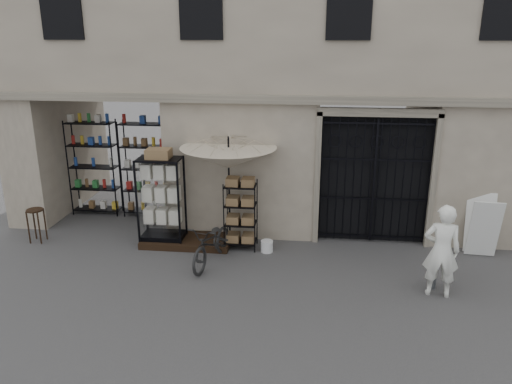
# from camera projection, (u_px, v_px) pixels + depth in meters

# --- Properties ---
(ground) EXTENTS (80.00, 80.00, 0.00)m
(ground) POSITION_uv_depth(u_px,v_px,m) (289.00, 282.00, 9.66)
(ground) COLOR black
(ground) RESTS_ON ground
(main_building) EXTENTS (14.00, 4.00, 9.00)m
(main_building) POSITION_uv_depth(u_px,v_px,m) (301.00, 37.00, 12.06)
(main_building) COLOR tan
(main_building) RESTS_ON ground
(shop_recess) EXTENTS (3.00, 1.70, 3.00)m
(shop_recess) POSITION_uv_depth(u_px,v_px,m) (114.00, 164.00, 12.32)
(shop_recess) COLOR black
(shop_recess) RESTS_ON ground
(shop_shelving) EXTENTS (2.70, 0.50, 2.50)m
(shop_shelving) POSITION_uv_depth(u_px,v_px,m) (120.00, 168.00, 12.87)
(shop_shelving) COLOR black
(shop_shelving) RESTS_ON ground
(iron_gate) EXTENTS (2.50, 0.21, 3.00)m
(iron_gate) POSITION_uv_depth(u_px,v_px,m) (373.00, 178.00, 11.17)
(iron_gate) COLOR black
(iron_gate) RESTS_ON ground
(step_platform) EXTENTS (2.00, 0.90, 0.15)m
(step_platform) POSITION_uv_depth(u_px,v_px,m) (187.00, 241.00, 11.35)
(step_platform) COLOR black
(step_platform) RESTS_ON ground
(display_cabinet) EXTENTS (1.08, 0.88, 2.02)m
(display_cabinet) POSITION_uv_depth(u_px,v_px,m) (162.00, 203.00, 11.08)
(display_cabinet) COLOR black
(display_cabinet) RESTS_ON step_platform
(wire_rack) EXTENTS (0.75, 0.59, 1.54)m
(wire_rack) POSITION_uv_depth(u_px,v_px,m) (241.00, 216.00, 10.97)
(wire_rack) COLOR black
(wire_rack) RESTS_ON ground
(market_umbrella) EXTENTS (2.10, 2.13, 2.98)m
(market_umbrella) POSITION_uv_depth(u_px,v_px,m) (228.00, 152.00, 10.75)
(market_umbrella) COLOR black
(market_umbrella) RESTS_ON ground
(white_bucket) EXTENTS (0.32, 0.32, 0.26)m
(white_bucket) POSITION_uv_depth(u_px,v_px,m) (267.00, 246.00, 10.94)
(white_bucket) COLOR silver
(white_bucket) RESTS_ON ground
(bicycle) EXTENTS (0.79, 1.02, 1.73)m
(bicycle) POSITION_uv_depth(u_px,v_px,m) (212.00, 263.00, 10.44)
(bicycle) COLOR black
(bicycle) RESTS_ON ground
(wooden_stool) EXTENTS (0.47, 0.47, 0.79)m
(wooden_stool) POSITION_uv_depth(u_px,v_px,m) (37.00, 225.00, 11.39)
(wooden_stool) COLOR black
(wooden_stool) RESTS_ON ground
(steel_bollard) EXTENTS (0.17, 0.17, 0.76)m
(steel_bollard) POSITION_uv_depth(u_px,v_px,m) (434.00, 270.00, 9.31)
(steel_bollard) COLOR slate
(steel_bollard) RESTS_ON ground
(shopkeeper) EXTENTS (0.87, 1.82, 0.42)m
(shopkeeper) POSITION_uv_depth(u_px,v_px,m) (436.00, 294.00, 9.19)
(shopkeeper) COLOR white
(shopkeeper) RESTS_ON ground
(easel_sign) EXTENTS (0.67, 0.75, 1.29)m
(easel_sign) POSITION_uv_depth(u_px,v_px,m) (482.00, 226.00, 10.64)
(easel_sign) COLOR silver
(easel_sign) RESTS_ON ground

